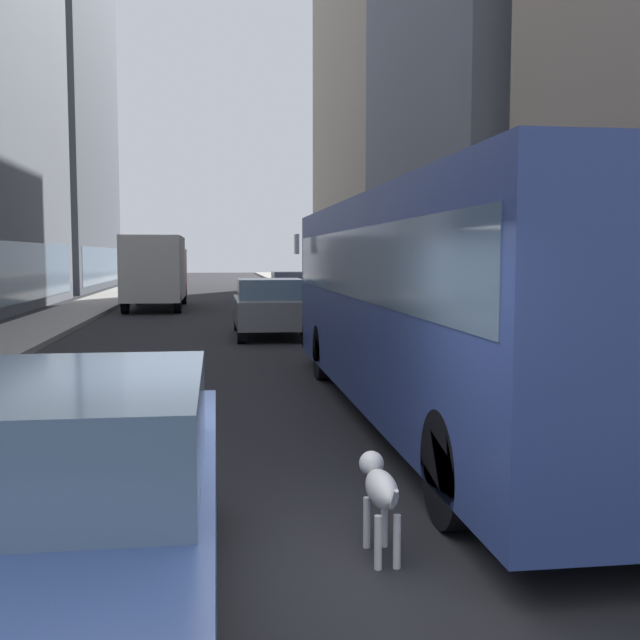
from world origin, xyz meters
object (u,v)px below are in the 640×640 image
Objects in this scene: dalmatian_dog at (380,489)px; box_truck at (156,270)px; car_blue_hatchback at (55,511)px; car_red_coupe at (293,291)px; transit_bus at (441,292)px; car_grey_wagon at (269,307)px.

box_truck is at bearing 97.74° from dalmatian_dog.
car_blue_hatchback is at bearing -151.91° from dalmatian_dog.
box_truck is (-5.60, 2.45, 0.85)m from car_red_coupe.
transit_bus is 2.89× the size of car_red_coupe.
dalmatian_dog is (3.74, -27.52, -1.15)m from box_truck.
car_blue_hatchback reaches higher than dalmatian_dog.
car_blue_hatchback is at bearing -86.80° from box_truck.
box_truck is (-5.60, 22.88, -0.11)m from transit_bus.
car_grey_wagon and car_blue_hatchback have the same top height.
transit_bus reaches higher than car_blue_hatchback.
car_red_coupe is 26.51m from car_blue_hatchback.
box_truck is 7.79× the size of dalmatian_dog.
dalmatian_dog is at bearing -111.85° from transit_bus.
car_blue_hatchback is (-4.00, -5.78, -0.95)m from transit_bus.
dalmatian_dog is at bearing -90.95° from car_grey_wagon.
transit_bus is 1.54× the size of box_truck.
car_blue_hatchback is at bearing -98.68° from car_red_coupe.
transit_bus reaches higher than car_grey_wagon.
dalmatian_dog is (-0.26, -15.77, -0.31)m from car_grey_wagon.
car_red_coupe is at bearing -23.64° from box_truck.
car_red_coupe is at bearing 81.32° from car_blue_hatchback.
car_red_coupe is 25.14m from dalmatian_dog.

